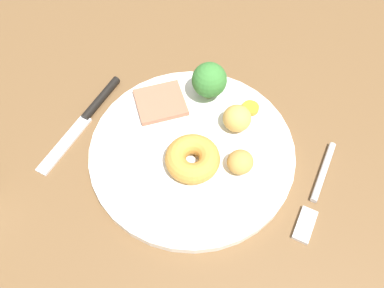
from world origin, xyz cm
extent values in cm
cube|color=brown|center=(0.00, 0.00, 1.80)|extent=(120.00, 84.00, 3.60)
cylinder|color=white|center=(3.63, 2.62, 4.30)|extent=(28.03, 28.03, 1.40)
cube|color=#9E664C|center=(10.66, -2.78, 5.40)|extent=(9.39, 9.29, 0.80)
torus|color=#C68938|center=(2.68, 4.91, 6.39)|extent=(7.23, 7.23, 2.78)
ellipsoid|color=tan|center=(-0.82, -3.06, 6.78)|extent=(5.17, 5.18, 3.56)
ellipsoid|color=#BC8C42|center=(-3.25, 3.20, 6.47)|extent=(4.58, 4.63, 2.94)
cylinder|color=orange|center=(-1.89, -6.56, 5.33)|extent=(2.50, 2.50, 0.66)
cylinder|color=#8CB766|center=(4.64, -6.81, 5.85)|extent=(1.21, 1.21, 1.70)
sphere|color=#387A33|center=(4.64, -6.81, 8.46)|extent=(5.04, 5.04, 5.04)
cylinder|color=silver|center=(-13.93, -0.83, 4.05)|extent=(1.71, 9.54, 0.90)
cube|color=silver|center=(-13.23, 7.39, 3.90)|extent=(2.38, 4.65, 0.60)
cylinder|color=black|center=(19.83, -1.15, 4.20)|extent=(2.18, 8.58, 1.20)
cube|color=silver|center=(20.88, 7.79, 3.80)|extent=(2.91, 10.63, 0.40)
camera|label=1|loc=(-6.00, 27.54, 48.59)|focal=35.13mm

